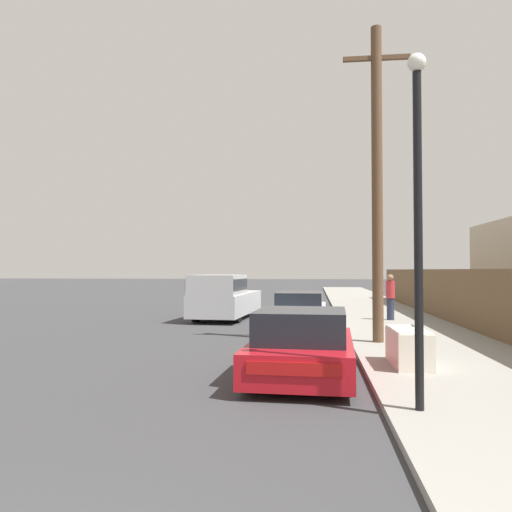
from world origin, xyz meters
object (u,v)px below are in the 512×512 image
parked_sports_car_red (302,347)px  pickup_truck (224,297)px  discarded_fridge (409,347)px  pedestrian (390,296)px  car_parked_mid (300,310)px  utility_pole (377,179)px  street_lamp (418,203)px

parked_sports_car_red → pickup_truck: bearing=110.5°
discarded_fridge → pickup_truck: size_ratio=0.27×
discarded_fridge → pedestrian: bearing=82.8°
parked_sports_car_red → pedestrian: 10.71m
parked_sports_car_red → pickup_truck: (-3.50, 10.87, 0.33)m
pickup_truck → car_parked_mid: bearing=148.0°
discarded_fridge → utility_pole: 5.22m
car_parked_mid → pickup_truck: 3.97m
parked_sports_car_red → discarded_fridge: bearing=23.9°
utility_pole → street_lamp: (-0.26, -6.58, -1.53)m
car_parked_mid → pedestrian: size_ratio=2.46×
discarded_fridge → pedestrian: 9.47m
discarded_fridge → car_parked_mid: 8.10m
pedestrian → street_lamp: bearing=-96.7°
pickup_truck → parked_sports_car_red: bearing=111.5°
utility_pole → pedestrian: size_ratio=4.87×
street_lamp → pickup_truck: bearing=111.3°
parked_sports_car_red → street_lamp: street_lamp is taller
discarded_fridge → utility_pole: utility_pole is taller
parked_sports_car_red → utility_pole: 6.03m
pickup_truck → pedestrian: (6.67, -0.64, 0.10)m
parked_sports_car_red → pedestrian: (3.16, 10.23, 0.44)m
car_parked_mid → pedestrian: pedestrian is taller
pedestrian → parked_sports_car_red: bearing=-107.2°
parked_sports_car_red → pedestrian: size_ratio=2.34×
discarded_fridge → street_lamp: street_lamp is taller
pedestrian → discarded_fridge: bearing=-96.3°
discarded_fridge → car_parked_mid: (-2.42, 7.73, 0.11)m
utility_pole → parked_sports_car_red: bearing=-115.0°
car_parked_mid → utility_pole: bearing=-62.0°
pickup_truck → discarded_fridge: bearing=122.9°
street_lamp → utility_pole: bearing=87.8°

